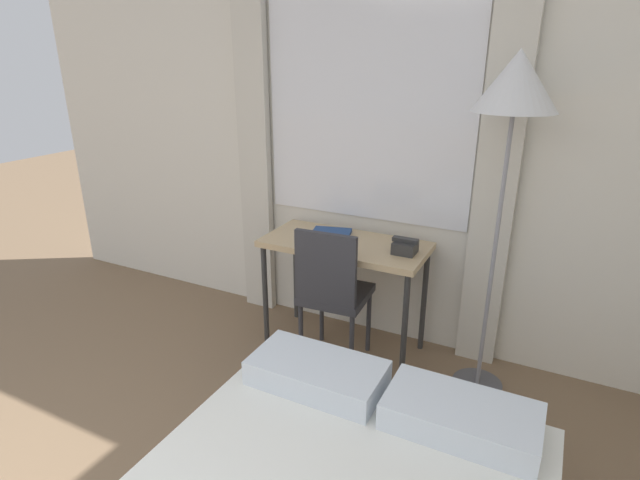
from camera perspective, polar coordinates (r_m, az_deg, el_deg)
wall_back_with_window at (r=3.37m, az=3.88°, el=11.19°), size 5.47×0.13×2.70m
desk at (r=3.22m, az=2.85°, el=-1.50°), size 1.05×0.50×0.77m
desk_chair at (r=3.09m, az=1.39°, el=-5.56°), size 0.43×0.43×0.94m
standing_lamp at (r=2.71m, az=21.34°, el=14.54°), size 0.42×0.42×1.92m
telephone at (r=3.04m, az=9.70°, el=-0.75°), size 0.16×0.13×0.10m
book at (r=3.29m, az=1.25°, el=0.74°), size 0.30×0.27×0.02m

